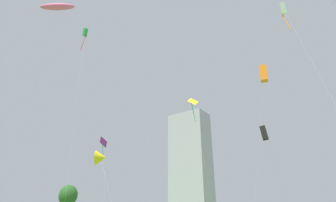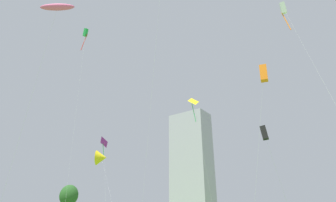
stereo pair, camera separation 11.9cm
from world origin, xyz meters
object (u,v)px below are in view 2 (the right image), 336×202
kite_flying_0 (104,143)px  kite_flying_7 (194,103)px  kite_flying_3 (264,73)px  kite_flying_5 (101,158)px  kite_flying_1 (58,7)px  kite_flying_2 (264,133)px  kite_flying_6 (85,34)px  kite_flying_4 (284,10)px  distant_highrise_0 (192,163)px  park_tree_1 (69,196)px

kite_flying_0 → kite_flying_7: size_ratio=0.72×
kite_flying_3 → kite_flying_5: size_ratio=1.18×
kite_flying_1 → kite_flying_2: 25.98m
kite_flying_6 → kite_flying_1: bearing=-55.2°
kite_flying_4 → kite_flying_5: 39.61m
kite_flying_0 → distant_highrise_0: distant_highrise_0 is taller
kite_flying_3 → kite_flying_5: bearing=152.8°
kite_flying_6 → park_tree_1: size_ratio=5.07×
kite_flying_1 → kite_flying_0: bearing=114.5°
distant_highrise_0 → kite_flying_3: bearing=-56.1°
kite_flying_0 → kite_flying_7: (17.89, 0.59, 5.60)m
kite_flying_0 → kite_flying_3: kite_flying_3 is taller
kite_flying_7 → distant_highrise_0: distant_highrise_0 is taller
kite_flying_4 → kite_flying_6: bearing=173.9°
kite_flying_0 → park_tree_1: kite_flying_0 is taller
park_tree_1 → distant_highrise_0: 116.05m
kite_flying_5 → distant_highrise_0: distant_highrise_0 is taller
kite_flying_1 → kite_flying_3: size_ratio=1.41×
kite_flying_1 → park_tree_1: kite_flying_1 is taller
kite_flying_6 → kite_flying_7: bearing=32.9°
kite_flying_0 → kite_flying_3: size_ratio=0.96×
distant_highrise_0 → park_tree_1: bearing=-70.3°
distant_highrise_0 → kite_flying_6: bearing=-68.2°
park_tree_1 → distant_highrise_0: size_ratio=0.11×
kite_flying_1 → park_tree_1: 32.35m
kite_flying_2 → kite_flying_3: size_ratio=0.69×
kite_flying_5 → park_tree_1: kite_flying_5 is taller
kite_flying_7 → distant_highrise_0: bearing=108.3°
kite_flying_3 → kite_flying_4: bearing=16.3°
kite_flying_6 → kite_flying_3: bearing=-8.6°
park_tree_1 → distant_highrise_0: distant_highrise_0 is taller
kite_flying_2 → kite_flying_7: size_ratio=0.52×
kite_flying_0 → kite_flying_2: size_ratio=1.39×
kite_flying_5 → kite_flying_2: bearing=-20.6°
kite_flying_7 → park_tree_1: (-22.33, -3.06, -15.05)m
kite_flying_5 → distant_highrise_0: (-16.80, 108.26, 18.59)m
kite_flying_0 → distant_highrise_0: 112.53m
park_tree_1 → distant_highrise_0: bearing=97.0°
kite_flying_6 → kite_flying_7: (16.79, 10.85, -12.34)m
kite_flying_1 → kite_flying_6: 21.12m
kite_flying_1 → kite_flying_7: size_ratio=1.06×
park_tree_1 → kite_flying_7: bearing=7.8°
kite_flying_2 → kite_flying_7: (-11.23, 10.48, 9.79)m
kite_flying_3 → kite_flying_5: 35.64m
kite_flying_1 → kite_flying_6: (-10.38, 14.94, 10.74)m
kite_flying_7 → kite_flying_3: bearing=-51.3°
kite_flying_1 → kite_flying_4: (21.88, 11.49, 1.55)m
kite_flying_2 → kite_flying_4: size_ratio=0.45×
kite_flying_5 → kite_flying_3: bearing=-27.2°
kite_flying_3 → kite_flying_7: (-12.23, 15.25, 4.94)m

